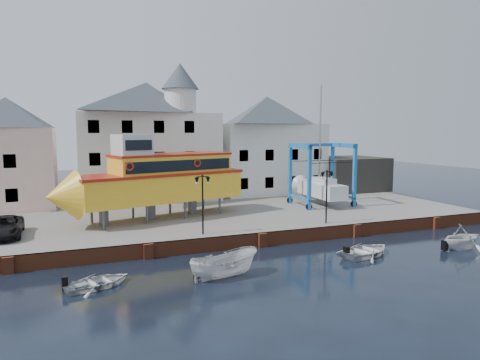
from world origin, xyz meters
name	(u,v)px	position (x,y,z in m)	size (l,w,h in m)	color
ground	(262,247)	(0.00, 0.00, 0.00)	(140.00, 140.00, 0.00)	black
hardstanding	(215,213)	(0.00, 11.00, 0.50)	(44.00, 22.00, 1.00)	slate
quay_wall	(261,240)	(0.00, 0.10, 0.50)	(44.00, 0.47, 1.00)	brown
building_pink	(9,153)	(-18.00, 18.00, 6.15)	(8.00, 7.00, 10.30)	beige
building_white_main	(149,139)	(-4.87, 18.39, 7.34)	(14.00, 8.30, 14.00)	silver
building_white_right	(267,145)	(9.00, 19.00, 6.60)	(12.00, 8.00, 11.20)	silver
shed_dark	(347,174)	(19.00, 17.00, 3.00)	(8.00, 7.00, 4.00)	#272522
lamp_post_left	(203,189)	(-4.00, 1.20, 4.17)	(1.12, 0.32, 4.20)	black
lamp_post_right	(327,183)	(6.00, 1.20, 4.17)	(1.12, 0.32, 4.20)	black
tour_boat	(151,180)	(-6.52, 7.61, 4.27)	(16.36, 7.99, 6.94)	#59595E
travel_lift	(318,184)	(10.10, 9.26, 2.94)	(5.51, 7.70, 11.57)	#1657B0
van	(3,227)	(-16.92, 5.31, 1.70)	(2.31, 5.01, 1.39)	black
motorboat_a	(224,277)	(-4.57, -5.08, 0.00)	(1.60, 4.25, 1.64)	silver
motorboat_b	(367,255)	(5.66, -4.36, 0.00)	(2.91, 4.07, 0.84)	silver
motorboat_c	(462,249)	(12.88, -5.43, 0.00)	(3.06, 3.54, 1.87)	silver
motorboat_d	(98,287)	(-11.28, -4.05, 0.00)	(2.47, 3.45, 0.72)	silver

